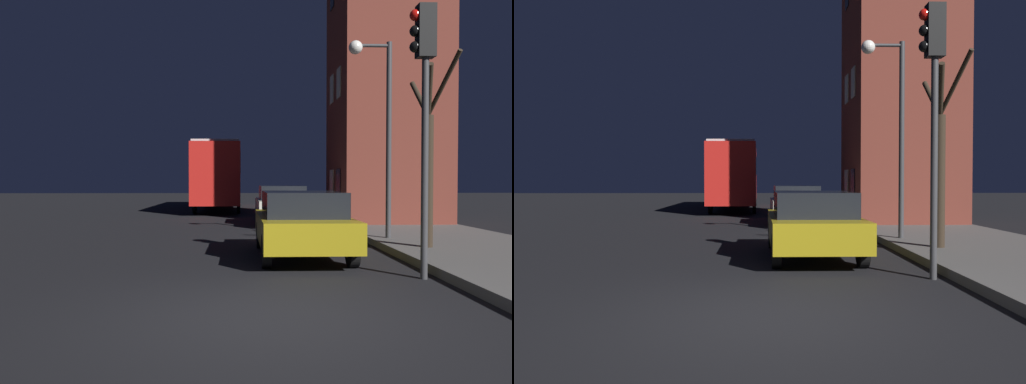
% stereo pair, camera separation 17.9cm
% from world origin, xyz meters
% --- Properties ---
extents(ground_plane, '(120.00, 120.00, 0.00)m').
position_xyz_m(ground_plane, '(0.00, 0.00, 0.00)').
color(ground_plane, black).
extents(brick_building, '(4.10, 4.24, 9.73)m').
position_xyz_m(brick_building, '(5.26, 12.67, 5.06)').
color(brick_building, brown).
rests_on(brick_building, sidewalk).
extents(streetlamp, '(1.15, 0.36, 5.23)m').
position_xyz_m(streetlamp, '(3.34, 6.88, 3.64)').
color(streetlamp, '#38383A').
rests_on(streetlamp, sidewalk).
extents(traffic_light, '(0.43, 0.24, 4.71)m').
position_xyz_m(traffic_light, '(2.82, 2.21, 3.36)').
color(traffic_light, '#38383A').
rests_on(traffic_light, ground).
extents(bare_tree, '(0.65, 2.08, 4.25)m').
position_xyz_m(bare_tree, '(3.97, 4.98, 2.14)').
color(bare_tree, '#2D2319').
rests_on(bare_tree, sidewalk).
extents(bus, '(2.44, 11.69, 3.68)m').
position_xyz_m(bus, '(-1.49, 23.03, 2.19)').
color(bus, red).
rests_on(bus, ground).
extents(car_near_lane, '(1.87, 4.38, 1.46)m').
position_xyz_m(car_near_lane, '(1.03, 4.75, 0.77)').
color(car_near_lane, olive).
rests_on(car_near_lane, ground).
extents(car_mid_lane, '(1.87, 4.29, 1.50)m').
position_xyz_m(car_mid_lane, '(1.28, 12.95, 0.78)').
color(car_mid_lane, beige).
rests_on(car_mid_lane, ground).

